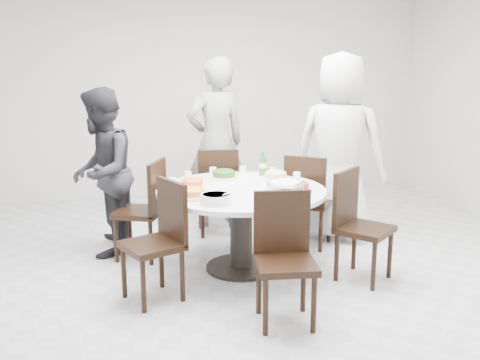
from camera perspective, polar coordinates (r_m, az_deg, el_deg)
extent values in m
cube|color=#BBBBC0|center=(5.11, 2.14, -9.36)|extent=(6.00, 6.00, 0.01)
cube|color=silver|center=(7.69, -3.46, 8.89)|extent=(6.00, 0.01, 2.80)
cylinder|color=white|center=(5.06, 0.12, -5.04)|extent=(1.50, 1.50, 0.75)
cube|color=black|center=(5.71, 7.08, -2.01)|extent=(0.59, 0.59, 0.95)
cube|color=black|center=(6.05, -2.37, -1.07)|extent=(0.45, 0.45, 0.95)
cube|color=black|center=(5.40, -10.23, -2.98)|extent=(0.55, 0.55, 0.95)
cube|color=black|center=(4.47, -8.96, -6.31)|extent=(0.55, 0.55, 0.95)
cube|color=black|center=(4.06, 4.69, -8.23)|extent=(0.46, 0.46, 0.95)
cube|color=black|center=(4.92, 12.57, -4.68)|extent=(0.59, 0.59, 0.95)
imported|color=silver|center=(5.88, 10.07, 3.28)|extent=(1.13, 1.06, 1.94)
imported|color=black|center=(6.29, -2.47, 3.83)|extent=(0.77, 0.59, 1.89)
imported|color=black|center=(5.53, -13.89, 0.76)|extent=(0.74, 0.88, 1.61)
cylinder|color=white|center=(5.35, -1.64, 0.50)|extent=(0.28, 0.28, 0.07)
cylinder|color=white|center=(5.32, 3.64, 0.40)|extent=(0.27, 0.27, 0.07)
cylinder|color=white|center=(5.01, -4.87, -0.42)|extent=(0.26, 0.26, 0.07)
cylinder|color=white|center=(4.89, 5.75, -0.75)|extent=(0.28, 0.28, 0.07)
cylinder|color=white|center=(4.66, -4.83, -1.41)|extent=(0.27, 0.27, 0.07)
cylinder|color=silver|center=(4.60, 4.61, -1.22)|extent=(0.30, 0.30, 0.13)
cylinder|color=white|center=(4.49, -2.46, -1.92)|extent=(0.25, 0.25, 0.08)
cylinder|color=#296528|center=(5.48, 2.34, 1.68)|extent=(0.07, 0.07, 0.24)
cylinder|color=white|center=(5.51, -1.14, 0.92)|extent=(0.07, 0.07, 0.08)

